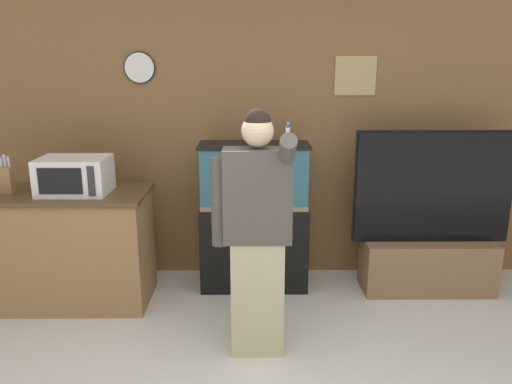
{
  "coord_description": "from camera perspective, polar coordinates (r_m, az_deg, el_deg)",
  "views": [
    {
      "loc": [
        -0.16,
        -2.01,
        1.97
      ],
      "look_at": [
        -0.13,
        1.48,
        1.05
      ],
      "focal_mm": 35.0,
      "sensor_mm": 36.0,
      "label": 1
    }
  ],
  "objects": [
    {
      "name": "wall_back_paneled",
      "position": [
        4.57,
        1.59,
        6.35
      ],
      "size": [
        10.0,
        0.08,
        2.6
      ],
      "color": "brown",
      "rests_on": "ground_plane"
    },
    {
      "name": "counter_island",
      "position": [
        4.41,
        -20.31,
        -5.96
      ],
      "size": [
        1.29,
        0.67,
        0.95
      ],
      "color": "olive",
      "rests_on": "ground_plane"
    },
    {
      "name": "aquarium_on_stand",
      "position": [
        4.36,
        -0.22,
        -2.87
      ],
      "size": [
        0.93,
        0.39,
        1.3
      ],
      "color": "black",
      "rests_on": "ground_plane"
    },
    {
      "name": "microwave",
      "position": [
        4.19,
        -20.02,
        1.8
      ],
      "size": [
        0.53,
        0.39,
        0.29
      ],
      "color": "white",
      "rests_on": "counter_island"
    },
    {
      "name": "tv_on_stand",
      "position": [
        4.61,
        19.12,
        -5.82
      ],
      "size": [
        1.35,
        0.4,
        1.42
      ],
      "color": "brown",
      "rests_on": "ground_plane"
    },
    {
      "name": "person_standing",
      "position": [
        3.29,
        0.01,
        -4.6
      ],
      "size": [
        0.53,
        0.4,
        1.69
      ],
      "color": "#BCAD89",
      "rests_on": "ground_plane"
    },
    {
      "name": "knife_block",
      "position": [
        4.42,
        -26.8,
        1.34
      ],
      "size": [
        0.13,
        0.1,
        0.31
      ],
      "color": "olive",
      "rests_on": "counter_island"
    }
  ]
}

